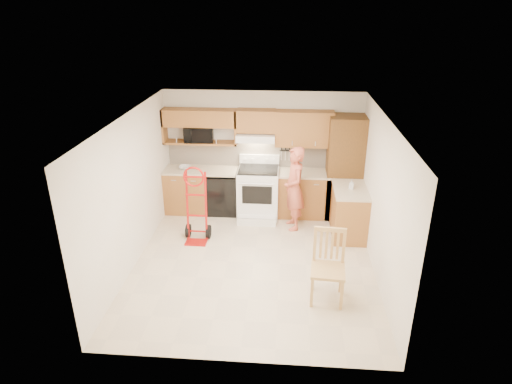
# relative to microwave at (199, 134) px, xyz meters

# --- Properties ---
(floor) EXTENTS (4.00, 4.50, 0.02)m
(floor) POSITION_rel_microwave_xyz_m (1.28, -2.08, -1.66)
(floor) COLOR beige
(floor) RESTS_ON ground
(ceiling) EXTENTS (4.00, 4.50, 0.02)m
(ceiling) POSITION_rel_microwave_xyz_m (1.28, -2.08, 0.86)
(ceiling) COLOR white
(ceiling) RESTS_ON ground
(wall_back) EXTENTS (4.00, 0.02, 2.50)m
(wall_back) POSITION_rel_microwave_xyz_m (1.28, 0.17, -0.40)
(wall_back) COLOR white
(wall_back) RESTS_ON ground
(wall_front) EXTENTS (4.00, 0.02, 2.50)m
(wall_front) POSITION_rel_microwave_xyz_m (1.28, -4.34, -0.40)
(wall_front) COLOR white
(wall_front) RESTS_ON ground
(wall_left) EXTENTS (0.02, 4.50, 2.50)m
(wall_left) POSITION_rel_microwave_xyz_m (-0.73, -2.08, -0.40)
(wall_left) COLOR white
(wall_left) RESTS_ON ground
(wall_right) EXTENTS (0.02, 4.50, 2.50)m
(wall_right) POSITION_rel_microwave_xyz_m (3.29, -2.08, -0.40)
(wall_right) COLOR white
(wall_right) RESTS_ON ground
(backsplash) EXTENTS (3.92, 0.03, 0.55)m
(backsplash) POSITION_rel_microwave_xyz_m (1.28, 0.15, -0.45)
(backsplash) COLOR beige
(backsplash) RESTS_ON wall_back
(lower_cab_left) EXTENTS (0.90, 0.60, 0.90)m
(lower_cab_left) POSITION_rel_microwave_xyz_m (-0.27, -0.14, -1.20)
(lower_cab_left) COLOR #91601E
(lower_cab_left) RESTS_ON ground
(dishwasher) EXTENTS (0.60, 0.60, 0.85)m
(dishwasher) POSITION_rel_microwave_xyz_m (0.48, -0.14, -1.22)
(dishwasher) COLOR black
(dishwasher) RESTS_ON ground
(lower_cab_right) EXTENTS (1.14, 0.60, 0.90)m
(lower_cab_right) POSITION_rel_microwave_xyz_m (2.11, -0.14, -1.20)
(lower_cab_right) COLOR #91601E
(lower_cab_right) RESTS_ON ground
(countertop_left) EXTENTS (1.50, 0.63, 0.04)m
(countertop_left) POSITION_rel_microwave_xyz_m (0.03, -0.13, -0.73)
(countertop_left) COLOR beige
(countertop_left) RESTS_ON lower_cab_left
(countertop_right) EXTENTS (1.14, 0.63, 0.04)m
(countertop_right) POSITION_rel_microwave_xyz_m (2.11, -0.13, -0.73)
(countertop_right) COLOR beige
(countertop_right) RESTS_ON lower_cab_right
(cab_return_right) EXTENTS (0.60, 1.00, 0.90)m
(cab_return_right) POSITION_rel_microwave_xyz_m (2.98, -0.94, -1.20)
(cab_return_right) COLOR #91601E
(cab_return_right) RESTS_ON ground
(countertop_return) EXTENTS (0.63, 1.00, 0.04)m
(countertop_return) POSITION_rel_microwave_xyz_m (2.98, -0.94, -0.73)
(countertop_return) COLOR beige
(countertop_return) RESTS_ON cab_return_right
(pantry_tall) EXTENTS (0.70, 0.60, 2.10)m
(pantry_tall) POSITION_rel_microwave_xyz_m (2.93, -0.14, -0.60)
(pantry_tall) COLOR brown
(pantry_tall) RESTS_ON ground
(upper_cab_left) EXTENTS (1.50, 0.33, 0.34)m
(upper_cab_left) POSITION_rel_microwave_xyz_m (0.03, 0.00, 0.33)
(upper_cab_left) COLOR #91601E
(upper_cab_left) RESTS_ON wall_back
(upper_shelf_mw) EXTENTS (1.50, 0.33, 0.04)m
(upper_shelf_mw) POSITION_rel_microwave_xyz_m (0.03, 0.00, -0.18)
(upper_shelf_mw) COLOR #91601E
(upper_shelf_mw) RESTS_ON wall_back
(upper_cab_center) EXTENTS (0.76, 0.33, 0.44)m
(upper_cab_center) POSITION_rel_microwave_xyz_m (1.16, 0.00, 0.29)
(upper_cab_center) COLOR #91601E
(upper_cab_center) RESTS_ON wall_back
(upper_cab_right) EXTENTS (1.14, 0.33, 0.70)m
(upper_cab_right) POSITION_rel_microwave_xyz_m (2.11, 0.00, 0.15)
(upper_cab_right) COLOR #91601E
(upper_cab_right) RESTS_ON wall_back
(range_hood) EXTENTS (0.76, 0.46, 0.14)m
(range_hood) POSITION_rel_microwave_xyz_m (1.16, -0.06, -0.02)
(range_hood) COLOR white
(range_hood) RESTS_ON wall_back
(knife_strip) EXTENTS (0.40, 0.05, 0.29)m
(knife_strip) POSITION_rel_microwave_xyz_m (1.83, 0.12, -0.41)
(knife_strip) COLOR black
(knife_strip) RESTS_ON backsplash
(microwave) EXTENTS (0.61, 0.45, 0.32)m
(microwave) POSITION_rel_microwave_xyz_m (0.00, 0.00, 0.00)
(microwave) COLOR black
(microwave) RESTS_ON upper_shelf_mw
(range) EXTENTS (0.82, 1.08, 1.21)m
(range) POSITION_rel_microwave_xyz_m (1.22, -0.28, -1.05)
(range) COLOR white
(range) RESTS_ON ground
(person) EXTENTS (0.53, 0.68, 1.65)m
(person) POSITION_rel_microwave_xyz_m (1.94, -0.74, -0.83)
(person) COLOR #C15941
(person) RESTS_ON ground
(hand_truck) EXTENTS (0.52, 0.48, 1.31)m
(hand_truck) POSITION_rel_microwave_xyz_m (0.17, -1.40, -0.99)
(hand_truck) COLOR #B71510
(hand_truck) RESTS_ON ground
(dining_chair) EXTENTS (0.53, 0.57, 1.09)m
(dining_chair) POSITION_rel_microwave_xyz_m (2.44, -2.99, -1.10)
(dining_chair) COLOR tan
(dining_chair) RESTS_ON ground
(soap_bottle) EXTENTS (0.10, 0.10, 0.18)m
(soap_bottle) POSITION_rel_microwave_xyz_m (2.98, -0.93, -0.62)
(soap_bottle) COLOR white
(soap_bottle) RESTS_ON countertop_return
(bowl) EXTENTS (0.25, 0.25, 0.06)m
(bowl) POSITION_rel_microwave_xyz_m (-0.30, -0.14, -0.68)
(bowl) COLOR white
(bowl) RESTS_ON countertop_left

